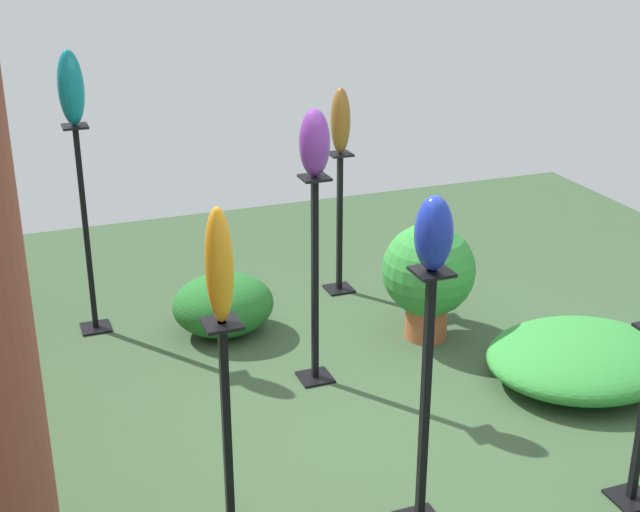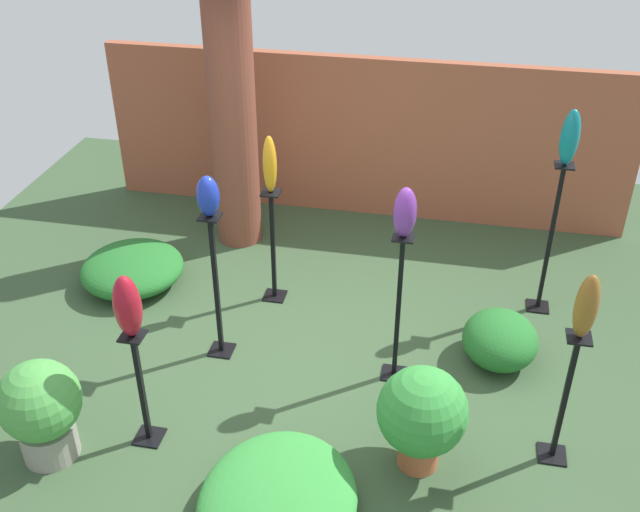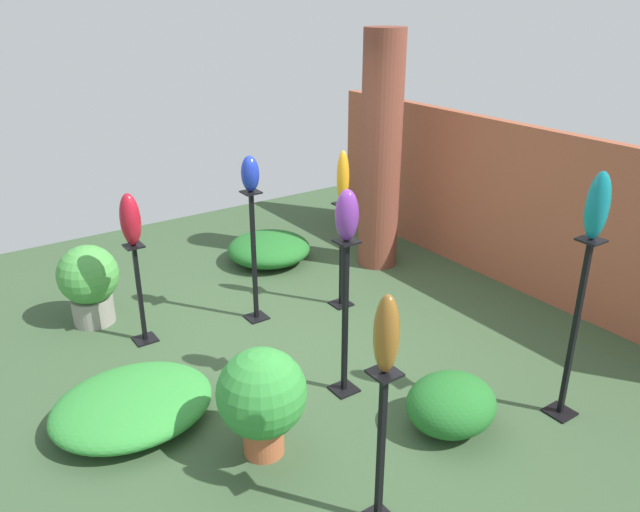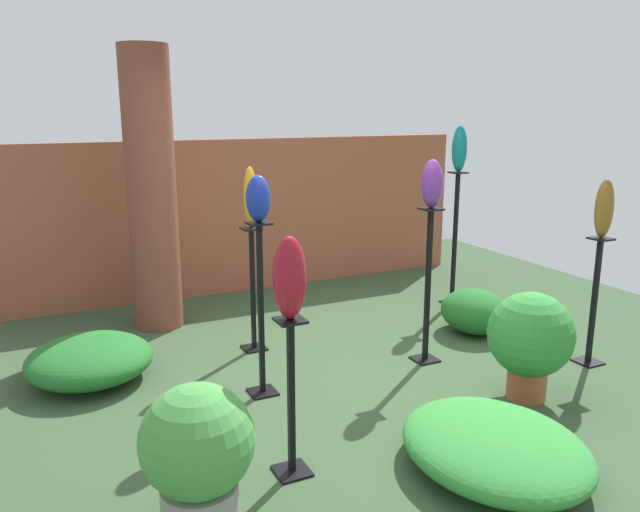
% 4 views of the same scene
% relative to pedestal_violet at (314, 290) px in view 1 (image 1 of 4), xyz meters
% --- Properties ---
extents(ground_plane, '(8.00, 8.00, 0.00)m').
position_rel_pedestal_violet_xyz_m(ground_plane, '(-0.68, -0.00, -0.60)').
color(ground_plane, '#385133').
extents(pedestal_violet, '(0.20, 0.20, 1.31)m').
position_rel_pedestal_violet_xyz_m(pedestal_violet, '(0.00, 0.00, 0.00)').
color(pedestal_violet, black).
rests_on(pedestal_violet, ground).
extents(pedestal_teal, '(0.20, 0.20, 1.44)m').
position_rel_pedestal_violet_xyz_m(pedestal_teal, '(1.19, 1.18, 0.06)').
color(pedestal_teal, black).
rests_on(pedestal_teal, ground).
extents(pedestal_bronze, '(0.20, 0.20, 1.07)m').
position_rel_pedestal_violet_xyz_m(pedestal_bronze, '(1.21, -0.65, -0.11)').
color(pedestal_bronze, black).
rests_on(pedestal_bronze, ground).
extents(pedestal_cobalt, '(0.20, 0.20, 1.31)m').
position_rel_pedestal_violet_xyz_m(pedestal_cobalt, '(-1.46, 0.01, -0.00)').
color(pedestal_cobalt, black).
rests_on(pedestal_cobalt, ground).
extents(pedestal_amber, '(0.20, 0.20, 1.10)m').
position_rel_pedestal_violet_xyz_m(pedestal_amber, '(-1.22, 0.87, -0.10)').
color(pedestal_amber, black).
rests_on(pedestal_amber, ground).
extents(art_vase_violet, '(0.17, 0.18, 0.39)m').
position_rel_pedestal_violet_xyz_m(art_vase_violet, '(0.00, 0.00, 0.90)').
color(art_vase_violet, '#6B2D8C').
rests_on(art_vase_violet, pedestal_violet).
extents(art_vase_teal, '(0.15, 0.16, 0.47)m').
position_rel_pedestal_violet_xyz_m(art_vase_teal, '(1.19, 1.18, 1.07)').
color(art_vase_teal, '#0F727A').
rests_on(art_vase_teal, pedestal_teal).
extents(art_vase_bronze, '(0.15, 0.14, 0.47)m').
position_rel_pedestal_violet_xyz_m(art_vase_bronze, '(1.21, -0.65, 0.71)').
color(art_vase_bronze, brown).
rests_on(art_vase_bronze, pedestal_bronze).
extents(art_vase_cobalt, '(0.18, 0.16, 0.33)m').
position_rel_pedestal_violet_xyz_m(art_vase_cobalt, '(-1.46, 0.01, 0.87)').
color(art_vase_cobalt, '#192D9E').
rests_on(art_vase_cobalt, pedestal_cobalt).
extents(art_vase_amber, '(0.12, 0.12, 0.52)m').
position_rel_pedestal_violet_xyz_m(art_vase_amber, '(-1.22, 0.87, 0.76)').
color(art_vase_amber, orange).
rests_on(art_vase_amber, pedestal_amber).
extents(potted_plant_near_pillar, '(0.62, 0.62, 0.80)m').
position_rel_pedestal_violet_xyz_m(potted_plant_near_pillar, '(0.27, -0.91, -0.14)').
color(potted_plant_near_pillar, '#B25B38').
rests_on(potted_plant_near_pillar, ground).
extents(foliage_bed_west, '(0.62, 0.69, 0.41)m').
position_rel_pedestal_violet_xyz_m(foliage_bed_west, '(0.82, 0.36, -0.40)').
color(foliage_bed_west, '#236B28').
rests_on(foliage_bed_west, ground).
extents(foliage_bed_center, '(1.03, 1.20, 0.29)m').
position_rel_pedestal_violet_xyz_m(foliage_bed_center, '(-0.58, -1.54, -0.46)').
color(foliage_bed_center, '#338C38').
rests_on(foliage_bed_center, ground).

